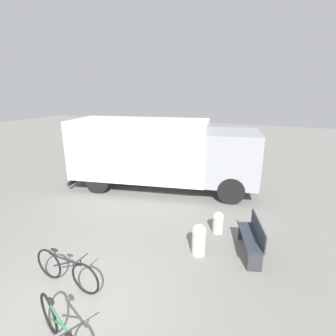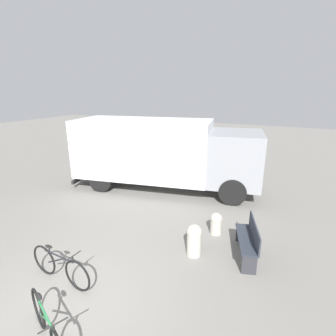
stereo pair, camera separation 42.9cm
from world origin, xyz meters
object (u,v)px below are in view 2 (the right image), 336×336
at_px(bicycle_near, 60,267).
at_px(delivery_truck, 163,151).
at_px(park_bench, 249,239).
at_px(bollard_near_bench, 194,239).
at_px(bollard_far_bench, 216,223).
at_px(bicycle_middle, 47,327).

bearing_deg(bicycle_near, delivery_truck, 99.20).
relative_size(park_bench, bollard_near_bench, 1.80).
relative_size(bicycle_near, bollard_near_bench, 2.12).
bearing_deg(delivery_truck, bicycle_near, -95.88).
bearing_deg(delivery_truck, bollard_near_bench, -65.29).
xyz_separation_m(park_bench, bollard_far_bench, (-1.07, 0.73, -0.17)).
bearing_deg(bollard_far_bench, delivery_truck, 139.17).
distance_m(delivery_truck, bicycle_near, 6.42).
bearing_deg(bicycle_middle, bollard_far_bench, 95.90).
xyz_separation_m(delivery_truck, bicycle_middle, (1.67, -7.47, -1.26)).
xyz_separation_m(delivery_truck, bicycle_near, (0.63, -6.27, -1.26)).
relative_size(delivery_truck, bicycle_middle, 4.79).
distance_m(bicycle_near, bollard_far_bench, 4.35).
bearing_deg(bollard_far_bench, park_bench, -34.32).
distance_m(delivery_truck, bicycle_middle, 7.76).
height_order(park_bench, bicycle_middle, park_bench).
distance_m(bicycle_near, bicycle_middle, 1.59).
xyz_separation_m(bicycle_middle, bollard_near_bench, (1.28, 3.46, 0.07)).
relative_size(bicycle_middle, bollard_far_bench, 2.56).
relative_size(bicycle_middle, bollard_near_bench, 1.96).
bearing_deg(bicycle_middle, bollard_near_bench, 93.18).
distance_m(bicycle_middle, bollard_far_bench, 4.96).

